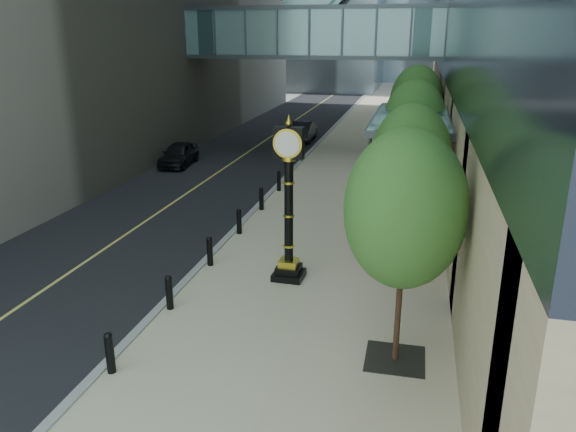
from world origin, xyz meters
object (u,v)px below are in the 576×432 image
at_px(street_clock, 289,213).
at_px(pedestrian, 432,216).
at_px(car_near, 179,154).
at_px(car_far, 303,131).

distance_m(street_clock, pedestrian, 6.42).
distance_m(car_near, car_far, 11.04).
relative_size(street_clock, car_near, 1.27).
height_order(pedestrian, car_far, pedestrian).
relative_size(car_near, car_far, 0.90).
bearing_deg(pedestrian, car_near, -24.01).
bearing_deg(pedestrian, street_clock, 56.00).
bearing_deg(car_near, car_far, 55.11).
height_order(street_clock, car_near, street_clock).
height_order(street_clock, pedestrian, street_clock).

